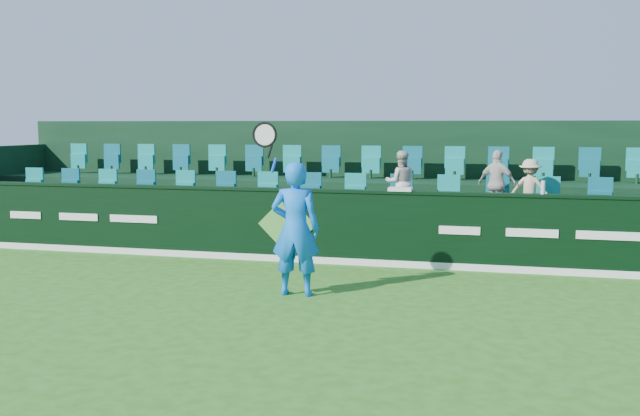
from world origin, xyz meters
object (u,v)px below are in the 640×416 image
(spectator_left, at_px, (401,182))
(spectator_right, at_px, (530,189))
(towel, at_px, (400,189))
(drinks_bottle, at_px, (543,187))
(spectator_middle, at_px, (497,184))
(tennis_player, at_px, (295,228))

(spectator_left, height_order, spectator_right, spectator_left)
(towel, relative_size, drinks_bottle, 1.79)
(spectator_middle, distance_m, spectator_right, 0.59)
(drinks_bottle, bearing_deg, spectator_middle, 123.80)
(spectator_left, height_order, spectator_middle, spectator_middle)
(tennis_player, height_order, towel, tennis_player)
(spectator_right, bearing_deg, towel, 34.22)
(spectator_left, relative_size, towel, 2.97)
(tennis_player, xyz_separation_m, towel, (1.20, 2.52, 0.38))
(tennis_player, bearing_deg, towel, 64.45)
(towel, bearing_deg, tennis_player, -115.55)
(spectator_right, bearing_deg, spectator_middle, 7.58)
(spectator_middle, relative_size, spectator_right, 1.15)
(spectator_left, relative_size, drinks_bottle, 5.33)
(spectator_right, relative_size, drinks_bottle, 4.75)
(tennis_player, xyz_separation_m, spectator_right, (3.44, 3.64, 0.34))
(spectator_right, bearing_deg, drinks_bottle, 106.15)
(spectator_middle, bearing_deg, spectator_left, 22.35)
(towel, distance_m, drinks_bottle, 2.40)
(spectator_right, relative_size, towel, 2.65)
(spectator_middle, height_order, towel, spectator_middle)
(tennis_player, height_order, spectator_left, tennis_player)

